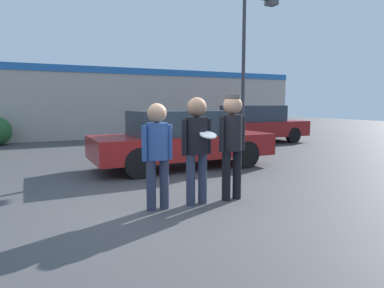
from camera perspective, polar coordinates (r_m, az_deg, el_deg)
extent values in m
plane|color=#3F3F42|center=(5.69, -2.40, -10.24)|extent=(56.00, 56.00, 0.00)
cube|color=#B2A89E|center=(16.37, -18.64, 6.48)|extent=(24.00, 0.18, 3.34)
cube|color=#2666B2|center=(16.33, -18.80, 11.82)|extent=(24.00, 0.04, 0.30)
cylinder|color=#2D3347|center=(5.39, -6.83, -6.83)|extent=(0.15, 0.15, 0.80)
cylinder|color=#2D3347|center=(5.47, -4.64, -6.61)|extent=(0.15, 0.15, 0.80)
cylinder|color=#2D4C8C|center=(5.31, -5.81, 0.47)|extent=(0.33, 0.33, 0.57)
cylinder|color=#2D4C8C|center=(5.25, -7.91, 0.13)|extent=(0.09, 0.09, 0.55)
cylinder|color=#2D4C8C|center=(5.39, -3.76, 0.35)|extent=(0.09, 0.09, 0.55)
sphere|color=tan|center=(5.28, -5.87, 5.16)|extent=(0.30, 0.30, 0.30)
cylinder|color=#2D3347|center=(5.62, -0.22, -5.98)|extent=(0.15, 0.15, 0.85)
cylinder|color=#2D3347|center=(5.72, 1.77, -5.76)|extent=(0.15, 0.15, 0.85)
cylinder|color=black|center=(5.55, 0.79, 1.43)|extent=(0.36, 0.36, 0.60)
cylinder|color=black|center=(5.46, -1.28, 1.11)|extent=(0.09, 0.09, 0.58)
cylinder|color=black|center=(5.66, 2.79, 1.30)|extent=(0.09, 0.09, 0.58)
sphere|color=#8C664C|center=(5.53, 0.80, 6.16)|extent=(0.32, 0.32, 0.32)
cylinder|color=white|center=(5.35, 2.70, 1.54)|extent=(0.27, 0.26, 0.10)
cylinder|color=black|center=(5.92, 5.72, -5.27)|extent=(0.15, 0.15, 0.86)
cylinder|color=black|center=(6.04, 7.50, -5.05)|extent=(0.15, 0.15, 0.86)
cylinder|color=black|center=(5.87, 6.72, 1.89)|extent=(0.34, 0.34, 0.61)
cylinder|color=black|center=(5.77, 4.98, 1.61)|extent=(0.09, 0.09, 0.59)
cylinder|color=black|center=(5.99, 8.39, 1.76)|extent=(0.09, 0.09, 0.59)
sphere|color=tan|center=(5.85, 6.79, 6.45)|extent=(0.32, 0.32, 0.32)
cylinder|color=#4C4742|center=(5.85, 6.81, 7.84)|extent=(0.26, 0.26, 0.06)
cube|color=maroon|center=(8.90, -1.60, -0.20)|extent=(4.62, 1.81, 0.56)
cube|color=#28333D|center=(8.81, -2.16, 3.57)|extent=(2.40, 1.56, 0.62)
cylinder|color=black|center=(10.30, 3.79, -0.54)|extent=(0.70, 0.22, 0.70)
cylinder|color=black|center=(8.95, 8.96, -1.73)|extent=(0.70, 0.22, 0.70)
cylinder|color=black|center=(9.22, -11.84, -1.55)|extent=(0.70, 0.22, 0.70)
cylinder|color=black|center=(7.68, -8.84, -3.14)|extent=(0.70, 0.22, 0.70)
cube|color=maroon|center=(14.73, 10.36, 2.55)|extent=(4.46, 1.87, 0.63)
cube|color=#28333D|center=(14.64, 10.14, 5.05)|extent=(2.32, 1.61, 0.66)
cylinder|color=black|center=(16.25, 12.51, 1.95)|extent=(0.66, 0.22, 0.66)
cylinder|color=black|center=(14.99, 16.51, 1.43)|extent=(0.66, 0.22, 0.66)
cylinder|color=black|center=(14.69, 4.04, 1.59)|extent=(0.66, 0.22, 0.66)
cylinder|color=black|center=(13.27, 7.68, 0.98)|extent=(0.66, 0.22, 0.66)
cylinder|color=#38383D|center=(12.06, 8.55, 11.57)|extent=(0.12, 0.12, 5.36)
cube|color=#4C4C51|center=(13.16, 13.12, 21.92)|extent=(0.35, 0.35, 0.16)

